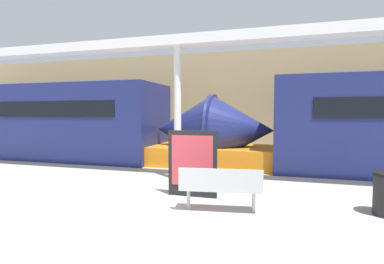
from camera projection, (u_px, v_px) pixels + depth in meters
The scene contains 7 objects.
ground_plane at pixel (138, 223), 5.30m from camera, with size 60.00×60.00×0.00m, color #A8A093.
station_wall at pixel (231, 102), 15.04m from camera, with size 56.00×0.20×5.00m, color tan.
train_right at pixel (38, 122), 13.44m from camera, with size 16.10×2.93×3.20m.
bench_near at pixel (220, 186), 5.84m from camera, with size 1.66×0.65×0.87m.
poster_board at pixel (192, 163), 6.91m from camera, with size 1.16×0.07×1.54m.
support_column_near at pixel (178, 114), 8.66m from camera, with size 0.21×0.21×3.83m, color silver.
canopy_beam at pixel (177, 42), 8.53m from camera, with size 28.00×0.60×0.28m, color silver.
Camera 1 is at (2.39, -4.70, 1.94)m, focal length 28.00 mm.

